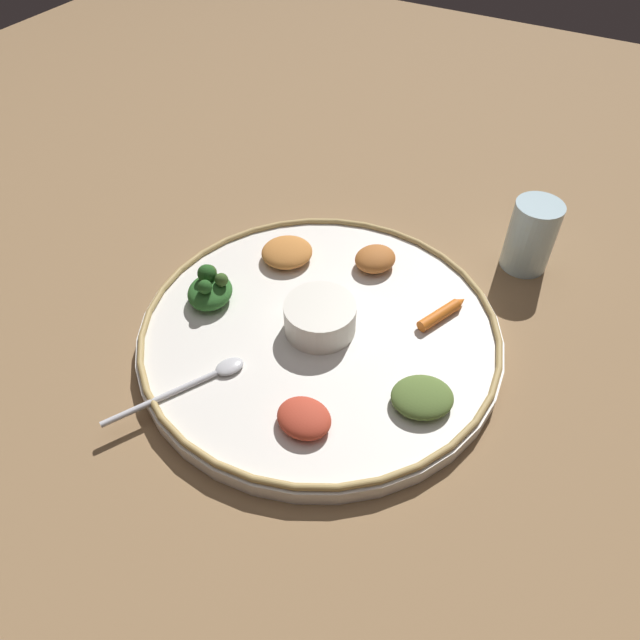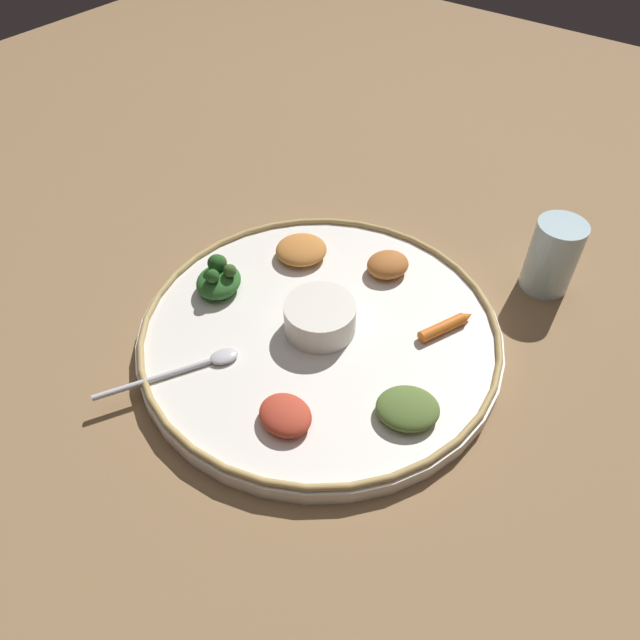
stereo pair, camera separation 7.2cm
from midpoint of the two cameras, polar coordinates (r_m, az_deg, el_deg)
The scene contains 12 objects.
ground_plane at distance 0.75m, azimuth 2.76°, elevation -2.04°, with size 2.40×2.40×0.00m, color olive.
platter at distance 0.74m, azimuth 2.79°, elevation -1.50°, with size 0.45×0.45×0.02m, color white.
platter_rim at distance 0.73m, azimuth 2.82°, elevation -0.80°, with size 0.44×0.44×0.01m, color tan.
center_bowl at distance 0.72m, azimuth 2.88°, elevation 0.21°, with size 0.09×0.09×0.04m.
spoon at distance 0.70m, azimuth -9.44°, elevation -4.64°, with size 0.10×0.16×0.01m.
greens_pile at distance 0.78m, azimuth -7.11°, elevation 3.90°, with size 0.07×0.08×0.05m.
carrot_near_spoon at distance 0.75m, azimuth 14.76°, elevation -0.69°, with size 0.04×0.08×0.01m.
mound_berbere_red at distance 0.64m, azimuth -0.08°, elevation -9.31°, with size 0.06×0.05×0.02m, color #B73D28.
mound_squash at distance 0.83m, azimuth 0.70°, elevation 6.65°, with size 0.07×0.07×0.02m, color #C67A38.
mound_chickpea at distance 0.81m, azimuth 9.09°, elevation 5.16°, with size 0.06×0.05×0.03m, color #B2662D.
mound_collards at distance 0.66m, azimuth 11.60°, elevation -8.50°, with size 0.07×0.06×0.02m, color #567033.
drinking_glass at distance 0.86m, azimuth 23.61°, elevation 5.18°, with size 0.06×0.06×0.10m.
Camera 2 is at (-0.31, 0.40, 0.56)m, focal length 33.29 mm.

